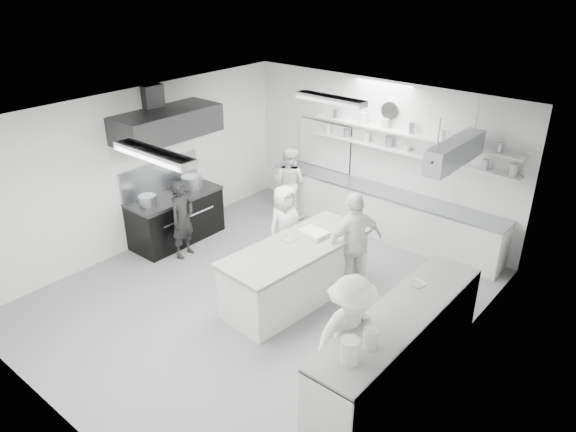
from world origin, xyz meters
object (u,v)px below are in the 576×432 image
Objects in this scene: right_counter at (399,345)px; cook_back at (289,183)px; prep_island at (296,273)px; back_counter at (380,212)px; stove at (176,219)px; cook_stove at (182,219)px.

right_counter is 5.12m from cook_back.
right_counter is at bearing -9.02° from prep_island.
cook_back is (-4.25, 2.84, 0.30)m from right_counter.
back_counter is 1.52× the size of right_counter.
back_counter is 2.00m from cook_back.
cook_back reaches higher than back_counter.
back_counter is (2.90, 2.80, 0.01)m from stove.
cook_stove reaches higher than right_counter.
cook_stove is at bearing -27.91° from stove.
cook_stove is (-2.30, -3.12, 0.29)m from back_counter.
cook_back is at bearing -18.72° from cook_stove.
stove is 1.21× the size of cook_stove.
right_counter is at bearing -6.52° from stove.
stove is 1.17× the size of cook_back.
right_counter reaches higher than stove.
right_counter reaches higher than prep_island.
right_counter is at bearing -55.35° from back_counter.
stove is 4.03m from back_counter.
cook_back is (1.00, 2.24, 0.32)m from stove.
cook_stove is 2.60m from cook_back.
prep_island is at bearing -1.37° from stove.
stove is 5.28m from right_counter.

